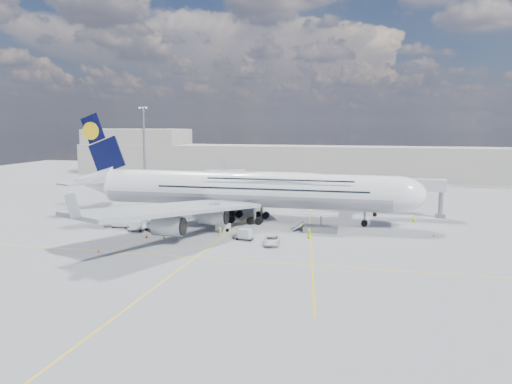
% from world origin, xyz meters
% --- Properties ---
extents(ground, '(300.00, 300.00, 0.00)m').
position_xyz_m(ground, '(0.00, 0.00, 0.00)').
color(ground, gray).
rests_on(ground, ground).
extents(taxi_line_main, '(0.25, 220.00, 0.01)m').
position_xyz_m(taxi_line_main, '(0.00, 0.00, 0.01)').
color(taxi_line_main, yellow).
rests_on(taxi_line_main, ground).
extents(taxi_line_cross, '(120.00, 0.25, 0.01)m').
position_xyz_m(taxi_line_cross, '(0.00, -20.00, 0.01)').
color(taxi_line_cross, yellow).
rests_on(taxi_line_cross, ground).
extents(taxi_line_diag, '(14.16, 99.06, 0.01)m').
position_xyz_m(taxi_line_diag, '(14.00, 10.00, 0.01)').
color(taxi_line_diag, yellow).
rests_on(taxi_line_diag, ground).
extents(airliner, '(77.26, 79.15, 23.71)m').
position_xyz_m(airliner, '(0.26, 10.00, 6.87)').
color(airliner, white).
rests_on(airliner, ground).
extents(jet_bridge, '(18.80, 12.10, 8.50)m').
position_xyz_m(jet_bridge, '(29.81, 20.94, 6.85)').
color(jet_bridge, '#B7B7BC').
rests_on(jet_bridge, ground).
extents(cargo_loader, '(8.53, 3.20, 3.67)m').
position_xyz_m(cargo_loader, '(16.82, 2.89, 1.25)').
color(cargo_loader, silver).
rests_on(cargo_loader, ground).
extents(light_mast, '(3.00, 0.70, 25.50)m').
position_xyz_m(light_mast, '(-40.00, 45.00, 13.21)').
color(light_mast, gray).
rests_on(light_mast, ground).
extents(terminal, '(180.00, 16.00, 12.00)m').
position_xyz_m(terminal, '(0.00, 95.00, 6.00)').
color(terminal, '#B2AD9E').
rests_on(terminal, ground).
extents(hangar, '(40.00, 22.00, 18.00)m').
position_xyz_m(hangar, '(-70.00, 100.00, 9.00)').
color(hangar, '#B2AD9E').
rests_on(hangar, ground).
extents(tree_line, '(160.00, 6.00, 8.00)m').
position_xyz_m(tree_line, '(40.00, 140.00, 4.00)').
color(tree_line, '#193814').
rests_on(tree_line, ground).
extents(dolly_row_a, '(3.36, 1.92, 2.07)m').
position_xyz_m(dolly_row_a, '(-22.17, -2.65, 1.11)').
color(dolly_row_a, gray).
rests_on(dolly_row_a, ground).
extents(dolly_row_b, '(3.74, 2.76, 2.12)m').
position_xyz_m(dolly_row_b, '(-14.60, -3.49, 1.14)').
color(dolly_row_b, gray).
rests_on(dolly_row_b, ground).
extents(dolly_row_c, '(3.42, 2.40, 1.96)m').
position_xyz_m(dolly_row_c, '(-17.84, -4.73, 1.05)').
color(dolly_row_c, gray).
rests_on(dolly_row_c, ground).
extents(dolly_back, '(3.45, 3.00, 0.45)m').
position_xyz_m(dolly_back, '(-24.39, -2.21, 0.35)').
color(dolly_back, gray).
rests_on(dolly_back, ground).
extents(dolly_nose_far, '(3.46, 2.15, 0.48)m').
position_xyz_m(dolly_nose_far, '(3.58, -5.74, 0.37)').
color(dolly_nose_far, gray).
rests_on(dolly_nose_far, ground).
extents(dolly_nose_near, '(3.34, 2.20, 1.96)m').
position_xyz_m(dolly_nose_near, '(4.44, -6.81, 1.05)').
color(dolly_nose_near, gray).
rests_on(dolly_nose_near, ground).
extents(baggage_tug, '(3.16, 2.03, 1.82)m').
position_xyz_m(baggage_tug, '(-1.46, -0.79, 0.80)').
color(baggage_tug, silver).
rests_on(baggage_tug, ground).
extents(catering_truck_inner, '(6.10, 3.39, 3.44)m').
position_xyz_m(catering_truck_inner, '(-6.02, 25.12, 1.62)').
color(catering_truck_inner, gray).
rests_on(catering_truck_inner, ground).
extents(catering_truck_outer, '(7.90, 5.96, 4.35)m').
position_xyz_m(catering_truck_outer, '(-11.79, 43.28, 2.02)').
color(catering_truck_outer, gray).
rests_on(catering_truck_outer, ground).
extents(service_van, '(3.19, 5.76, 1.53)m').
position_xyz_m(service_van, '(9.94, -9.35, 0.76)').
color(service_van, white).
rests_on(service_van, ground).
extents(crew_nose, '(0.72, 0.53, 1.81)m').
position_xyz_m(crew_nose, '(34.87, 15.13, 0.90)').
color(crew_nose, '#C0EF19').
rests_on(crew_nose, ground).
extents(crew_loader, '(1.09, 1.07, 1.77)m').
position_xyz_m(crew_loader, '(13.34, 3.41, 0.89)').
color(crew_loader, '#E4FD1A').
rests_on(crew_loader, ground).
extents(crew_wing, '(0.63, 1.16, 1.89)m').
position_xyz_m(crew_wing, '(-10.23, -8.92, 0.94)').
color(crew_wing, '#C8EE19').
rests_on(crew_wing, ground).
extents(crew_van, '(1.02, 1.04, 1.81)m').
position_xyz_m(crew_van, '(15.50, -3.10, 0.91)').
color(crew_van, '#A9F319').
rests_on(crew_van, ground).
extents(crew_tug, '(1.14, 0.89, 1.55)m').
position_xyz_m(crew_tug, '(-0.87, -4.83, 0.77)').
color(crew_tug, '#B5F319').
rests_on(crew_tug, ground).
extents(cone_nose, '(0.43, 0.43, 0.55)m').
position_xyz_m(cone_nose, '(37.64, 3.75, 0.26)').
color(cone_nose, '#E25B0B').
rests_on(cone_nose, ground).
extents(cone_wing_left_inner, '(0.39, 0.39, 0.50)m').
position_xyz_m(cone_wing_left_inner, '(-10.13, 16.93, 0.24)').
color(cone_wing_left_inner, '#E25B0B').
rests_on(cone_wing_left_inner, ground).
extents(cone_wing_left_outer, '(0.49, 0.49, 0.63)m').
position_xyz_m(cone_wing_left_outer, '(-13.75, 41.08, 0.30)').
color(cone_wing_left_outer, '#E25B0B').
rests_on(cone_wing_left_outer, ground).
extents(cone_wing_right_inner, '(0.50, 0.50, 0.63)m').
position_xyz_m(cone_wing_right_inner, '(-13.22, -9.71, 0.30)').
color(cone_wing_right_inner, '#E25B0B').
rests_on(cone_wing_right_inner, ground).
extents(cone_wing_right_outer, '(0.40, 0.40, 0.50)m').
position_xyz_m(cone_wing_right_outer, '(-16.38, -20.65, 0.24)').
color(cone_wing_right_outer, '#E25B0B').
rests_on(cone_wing_right_outer, ground).
extents(cone_tail, '(0.50, 0.50, 0.64)m').
position_xyz_m(cone_tail, '(-29.83, 9.57, 0.31)').
color(cone_tail, '#E25B0B').
rests_on(cone_tail, ground).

